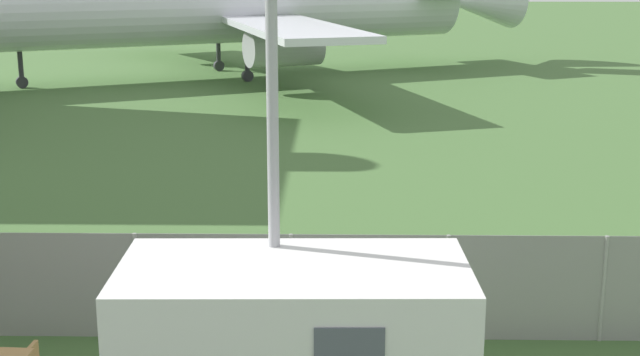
# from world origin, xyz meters

# --- Properties ---
(perimeter_fence) EXTENTS (56.07, 0.07, 1.81)m
(perimeter_fence) POSITION_xyz_m (-0.00, 9.82, 0.91)
(perimeter_fence) COLOR gray
(perimeter_fence) RESTS_ON ground
(airplane) EXTENTS (34.97, 28.07, 11.36)m
(airplane) POSITION_xyz_m (-3.11, 42.40, 3.61)
(airplane) COLOR silver
(airplane) RESTS_ON ground
(portable_cabin) EXTENTS (4.61, 2.39, 2.31)m
(portable_cabin) POSITION_xyz_m (2.73, 6.94, 1.15)
(portable_cabin) COLOR silver
(portable_cabin) RESTS_ON ground
(light_mast) EXTENTS (0.44, 0.44, 8.43)m
(light_mast) POSITION_xyz_m (2.42, 7.74, 5.10)
(light_mast) COLOR #99999E
(light_mast) RESTS_ON ground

